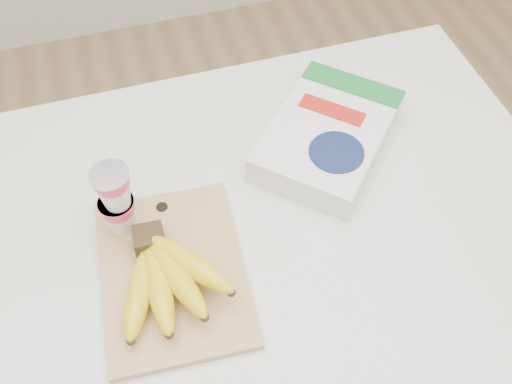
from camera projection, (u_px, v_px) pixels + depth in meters
room at (179, 99)px, 0.64m from camera, size 4.00×4.00×4.00m
table at (218, 366)px, 1.33m from camera, size 1.32×0.88×0.99m
cutting_board at (173, 272)px, 0.91m from camera, size 0.24×0.32×0.02m
bananas at (165, 276)px, 0.86m from camera, size 0.19×0.20×0.07m
yogurt_stack at (116, 200)px, 0.89m from camera, size 0.06×0.06×0.14m
cereal_box at (328, 136)px, 1.05m from camera, size 0.34×0.34×0.06m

